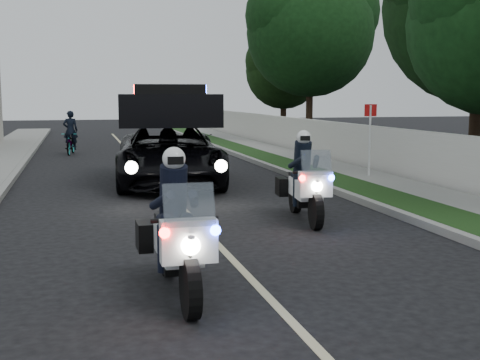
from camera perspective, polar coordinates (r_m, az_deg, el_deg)
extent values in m
plane|color=black|center=(7.41, 3.95, -11.93)|extent=(120.00, 120.00, 0.00)
cube|color=gray|center=(17.94, 6.27, -0.09)|extent=(0.20, 60.00, 0.15)
cube|color=#193814|center=(18.20, 8.33, -0.01)|extent=(1.20, 60.00, 0.16)
cube|color=gray|center=(18.74, 12.00, 0.12)|extent=(1.40, 60.00, 0.16)
cube|color=beige|center=(19.13, 14.74, 2.22)|extent=(0.22, 60.00, 1.50)
cube|color=gray|center=(16.89, -20.73, -1.03)|extent=(0.20, 60.00, 0.15)
cube|color=#BFB78C|center=(16.94, -6.81, -0.80)|extent=(0.12, 50.00, 0.01)
imported|color=black|center=(17.88, -6.37, -0.37)|extent=(3.41, 6.34, 2.96)
imported|color=black|center=(27.57, -14.99, 2.24)|extent=(0.84, 1.81, 0.92)
imported|color=black|center=(27.57, -14.99, 2.24)|extent=(0.60, 0.40, 1.65)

